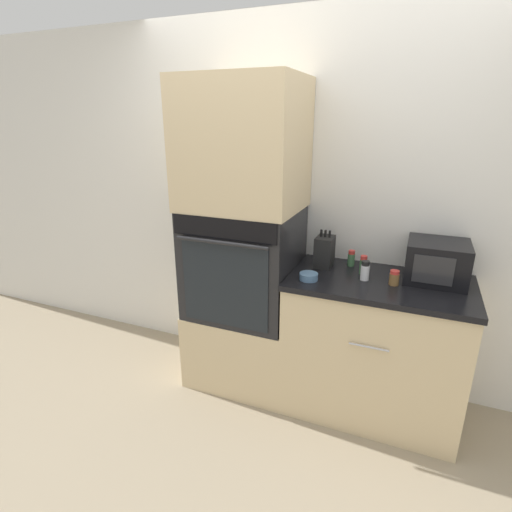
# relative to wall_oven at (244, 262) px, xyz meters

# --- Properties ---
(ground_plane) EXTENTS (12.00, 12.00, 0.00)m
(ground_plane) POSITION_rel_wall_oven_xyz_m (0.37, -0.30, -0.91)
(ground_plane) COLOR gray
(wall_back) EXTENTS (8.00, 0.05, 2.50)m
(wall_back) POSITION_rel_wall_oven_xyz_m (0.37, 0.33, 0.34)
(wall_back) COLOR silver
(wall_back) RESTS_ON ground_plane
(oven_cabinet_base) EXTENTS (0.74, 0.60, 0.54)m
(oven_cabinet_base) POSITION_rel_wall_oven_xyz_m (-0.00, 0.00, -0.64)
(oven_cabinet_base) COLOR beige
(oven_cabinet_base) RESTS_ON ground_plane
(wall_oven) EXTENTS (0.71, 0.64, 0.74)m
(wall_oven) POSITION_rel_wall_oven_xyz_m (0.00, 0.00, 0.00)
(wall_oven) COLOR black
(wall_oven) RESTS_ON oven_cabinet_base
(oven_cabinet_upper) EXTENTS (0.74, 0.60, 0.80)m
(oven_cabinet_upper) POSITION_rel_wall_oven_xyz_m (0.00, 0.00, 0.77)
(oven_cabinet_upper) COLOR beige
(oven_cabinet_upper) RESTS_ON wall_oven
(counter_unit) EXTENTS (1.08, 0.63, 0.92)m
(counter_unit) POSITION_rel_wall_oven_xyz_m (0.90, 0.00, -0.45)
(counter_unit) COLOR beige
(counter_unit) RESTS_ON ground_plane
(microwave) EXTENTS (0.34, 0.33, 0.24)m
(microwave) POSITION_rel_wall_oven_xyz_m (1.20, 0.13, 0.13)
(microwave) COLOR black
(microwave) RESTS_ON counter_unit
(knife_block) EXTENTS (0.11, 0.16, 0.24)m
(knife_block) POSITION_rel_wall_oven_xyz_m (0.53, 0.12, 0.11)
(knife_block) COLOR black
(knife_block) RESTS_ON counter_unit
(bowl) EXTENTS (0.11, 0.11, 0.04)m
(bowl) POSITION_rel_wall_oven_xyz_m (0.50, -0.15, 0.03)
(bowl) COLOR #517599
(bowl) RESTS_ON counter_unit
(condiment_jar_near) EXTENTS (0.05, 0.05, 0.12)m
(condiment_jar_near) POSITION_rel_wall_oven_xyz_m (0.81, -0.02, 0.06)
(condiment_jar_near) COLOR silver
(condiment_jar_near) RESTS_ON counter_unit
(condiment_jar_mid) EXTENTS (0.05, 0.05, 0.11)m
(condiment_jar_mid) POSITION_rel_wall_oven_xyz_m (0.69, 0.19, 0.06)
(condiment_jar_mid) COLOR #427047
(condiment_jar_mid) RESTS_ON counter_unit
(condiment_jar_far) EXTENTS (0.05, 0.05, 0.12)m
(condiment_jar_far) POSITION_rel_wall_oven_xyz_m (0.78, 0.07, 0.06)
(condiment_jar_far) COLOR #427047
(condiment_jar_far) RESTS_ON counter_unit
(condiment_jar_back) EXTENTS (0.06, 0.06, 0.09)m
(condiment_jar_back) POSITION_rel_wall_oven_xyz_m (0.98, -0.03, 0.05)
(condiment_jar_back) COLOR brown
(condiment_jar_back) RESTS_ON counter_unit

